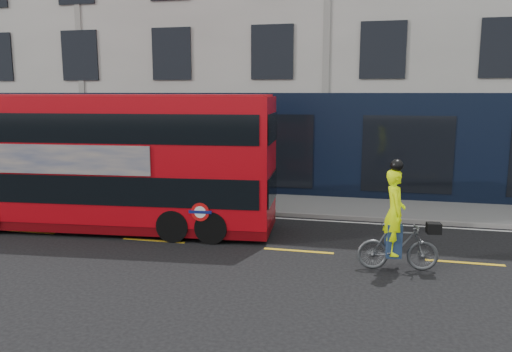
% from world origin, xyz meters
% --- Properties ---
extents(ground, '(120.00, 120.00, 0.00)m').
position_xyz_m(ground, '(0.00, 0.00, 0.00)').
color(ground, black).
rests_on(ground, ground).
extents(pavement, '(60.00, 3.00, 0.12)m').
position_xyz_m(pavement, '(0.00, 6.50, 0.06)').
color(pavement, slate).
rests_on(pavement, ground).
extents(kerb, '(60.00, 0.12, 0.13)m').
position_xyz_m(kerb, '(0.00, 5.00, 0.07)').
color(kerb, gray).
rests_on(kerb, ground).
extents(building_terrace, '(50.00, 10.07, 15.00)m').
position_xyz_m(building_terrace, '(0.00, 12.94, 7.49)').
color(building_terrace, '#BAB6AF').
rests_on(building_terrace, ground).
extents(road_edge_line, '(58.00, 0.10, 0.01)m').
position_xyz_m(road_edge_line, '(0.00, 4.70, 0.00)').
color(road_edge_line, silver).
rests_on(road_edge_line, ground).
extents(lane_dashes, '(58.00, 0.12, 0.01)m').
position_xyz_m(lane_dashes, '(0.00, 1.50, 0.00)').
color(lane_dashes, gold).
rests_on(lane_dashes, ground).
extents(bus, '(9.99, 3.04, 3.96)m').
position_xyz_m(bus, '(-5.79, 2.35, 2.03)').
color(bus, '#AF070F').
rests_on(bus, ground).
extents(cyclist, '(1.87, 0.77, 2.56)m').
position_xyz_m(cyclist, '(2.36, 0.64, 0.87)').
color(cyclist, '#4B4E51').
rests_on(cyclist, ground).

